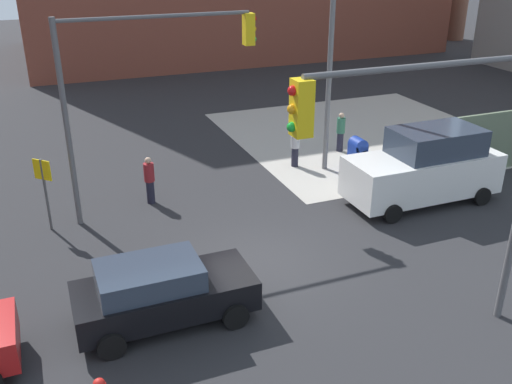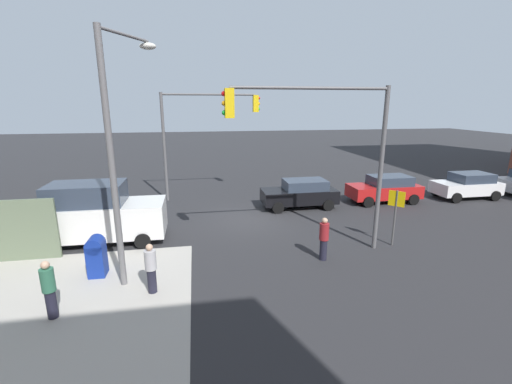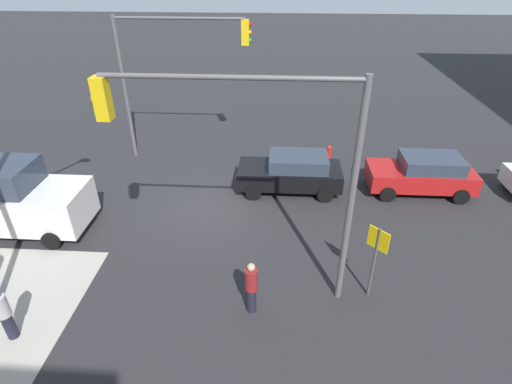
{
  "view_description": "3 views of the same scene",
  "coord_description": "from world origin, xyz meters",
  "px_view_note": "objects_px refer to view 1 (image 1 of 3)",
  "views": [
    {
      "loc": [
        -5.36,
        -13.04,
        8.52
      ],
      "look_at": [
        0.54,
        1.64,
        1.46
      ],
      "focal_mm": 40.0,
      "sensor_mm": 36.0,
      "label": 1
    },
    {
      "loc": [
        2.67,
        16.7,
        5.82
      ],
      "look_at": [
        -0.27,
        0.17,
        1.5
      ],
      "focal_mm": 24.0,
      "sensor_mm": 36.0,
      "label": 2
    },
    {
      "loc": [
        -2.62,
        13.17,
        8.7
      ],
      "look_at": [
        -1.92,
        1.9,
        1.92
      ],
      "focal_mm": 28.0,
      "sensor_mm": 36.0,
      "label": 3
    }
  ],
  "objects_px": {
    "mailbox_blue": "(357,154)",
    "van_white_delivery": "(425,167)",
    "traffic_signal_nw_corner": "(143,74)",
    "pedestrian_walking_north": "(295,146)",
    "street_lamp_corner": "(331,53)",
    "pedestrian_waiting": "(150,179)",
    "hatchback_black": "(161,291)",
    "pedestrian_crossing": "(341,131)",
    "traffic_signal_se_corner": "(448,149)"
  },
  "relations": [
    {
      "from": "traffic_signal_se_corner",
      "to": "street_lamp_corner",
      "type": "height_order",
      "value": "street_lamp_corner"
    },
    {
      "from": "traffic_signal_nw_corner",
      "to": "mailbox_blue",
      "type": "distance_m",
      "value": 9.16
    },
    {
      "from": "mailbox_blue",
      "to": "pedestrian_waiting",
      "type": "height_order",
      "value": "pedestrian_waiting"
    },
    {
      "from": "hatchback_black",
      "to": "van_white_delivery",
      "type": "bearing_deg",
      "value": 18.68
    },
    {
      "from": "pedestrian_crossing",
      "to": "hatchback_black",
      "type": "bearing_deg",
      "value": -106.9
    },
    {
      "from": "traffic_signal_nw_corner",
      "to": "hatchback_black",
      "type": "height_order",
      "value": "traffic_signal_nw_corner"
    },
    {
      "from": "street_lamp_corner",
      "to": "pedestrian_waiting",
      "type": "relative_size",
      "value": 4.71
    },
    {
      "from": "mailbox_blue",
      "to": "van_white_delivery",
      "type": "xyz_separation_m",
      "value": [
        0.72,
        -3.2,
        0.52
      ]
    },
    {
      "from": "van_white_delivery",
      "to": "traffic_signal_nw_corner",
      "type": "bearing_deg",
      "value": 163.28
    },
    {
      "from": "street_lamp_corner",
      "to": "van_white_delivery",
      "type": "height_order",
      "value": "street_lamp_corner"
    },
    {
      "from": "hatchback_black",
      "to": "pedestrian_waiting",
      "type": "distance_m",
      "value": 6.93
    },
    {
      "from": "mailbox_blue",
      "to": "pedestrian_walking_north",
      "type": "height_order",
      "value": "pedestrian_walking_north"
    },
    {
      "from": "pedestrian_waiting",
      "to": "pedestrian_walking_north",
      "type": "distance_m",
      "value": 6.33
    },
    {
      "from": "traffic_signal_nw_corner",
      "to": "hatchback_black",
      "type": "xyz_separation_m",
      "value": [
        -1.13,
        -6.12,
        -3.84
      ]
    },
    {
      "from": "traffic_signal_se_corner",
      "to": "pedestrian_waiting",
      "type": "bearing_deg",
      "value": 113.49
    },
    {
      "from": "mailbox_blue",
      "to": "pedestrian_crossing",
      "type": "height_order",
      "value": "pedestrian_crossing"
    },
    {
      "from": "van_white_delivery",
      "to": "pedestrian_waiting",
      "type": "bearing_deg",
      "value": 159.15
    },
    {
      "from": "traffic_signal_se_corner",
      "to": "pedestrian_crossing",
      "type": "xyz_separation_m",
      "value": [
        4.58,
        11.9,
        -3.76
      ]
    },
    {
      "from": "traffic_signal_nw_corner",
      "to": "street_lamp_corner",
      "type": "height_order",
      "value": "street_lamp_corner"
    },
    {
      "from": "traffic_signal_se_corner",
      "to": "street_lamp_corner",
      "type": "bearing_deg",
      "value": 74.22
    },
    {
      "from": "van_white_delivery",
      "to": "pedestrian_walking_north",
      "type": "relative_size",
      "value": 3.27
    },
    {
      "from": "mailbox_blue",
      "to": "pedestrian_waiting",
      "type": "distance_m",
      "value": 8.2
    },
    {
      "from": "hatchback_black",
      "to": "van_white_delivery",
      "type": "distance_m",
      "value": 10.69
    },
    {
      "from": "hatchback_black",
      "to": "pedestrian_walking_north",
      "type": "xyz_separation_m",
      "value": [
        7.4,
        8.12,
        0.01
      ]
    },
    {
      "from": "traffic_signal_se_corner",
      "to": "pedestrian_crossing",
      "type": "relative_size",
      "value": 3.76
    },
    {
      "from": "traffic_signal_se_corner",
      "to": "mailbox_blue",
      "type": "distance_m",
      "value": 11.01
    },
    {
      "from": "pedestrian_waiting",
      "to": "pedestrian_walking_north",
      "type": "relative_size",
      "value": 1.03
    },
    {
      "from": "pedestrian_waiting",
      "to": "pedestrian_walking_north",
      "type": "xyz_separation_m",
      "value": [
        6.2,
        1.3,
        -0.03
      ]
    },
    {
      "from": "traffic_signal_nw_corner",
      "to": "traffic_signal_se_corner",
      "type": "bearing_deg",
      "value": -64.57
    },
    {
      "from": "hatchback_black",
      "to": "street_lamp_corner",
      "type": "bearing_deg",
      "value": 40.75
    },
    {
      "from": "van_white_delivery",
      "to": "pedestrian_crossing",
      "type": "height_order",
      "value": "van_white_delivery"
    },
    {
      "from": "street_lamp_corner",
      "to": "traffic_signal_se_corner",
      "type": "bearing_deg",
      "value": -105.78
    },
    {
      "from": "hatchback_black",
      "to": "van_white_delivery",
      "type": "height_order",
      "value": "van_white_delivery"
    },
    {
      "from": "street_lamp_corner",
      "to": "hatchback_black",
      "type": "bearing_deg",
      "value": -139.25
    },
    {
      "from": "traffic_signal_nw_corner",
      "to": "pedestrian_walking_north",
      "type": "relative_size",
      "value": 3.94
    },
    {
      "from": "street_lamp_corner",
      "to": "mailbox_blue",
      "type": "distance_m",
      "value": 4.13
    },
    {
      "from": "mailbox_blue",
      "to": "pedestrian_walking_north",
      "type": "xyz_separation_m",
      "value": [
        -2.0,
        1.5,
        0.09
      ]
    },
    {
      "from": "traffic_signal_se_corner",
      "to": "street_lamp_corner",
      "type": "distance_m",
      "value": 10.36
    },
    {
      "from": "mailbox_blue",
      "to": "traffic_signal_se_corner",
      "type": "bearing_deg",
      "value": -112.75
    },
    {
      "from": "traffic_signal_se_corner",
      "to": "van_white_delivery",
      "type": "relative_size",
      "value": 1.2
    },
    {
      "from": "hatchback_black",
      "to": "traffic_signal_se_corner",
      "type": "bearing_deg",
      "value": -28.0
    },
    {
      "from": "traffic_signal_se_corner",
      "to": "pedestrian_walking_north",
      "type": "xyz_separation_m",
      "value": [
        1.98,
        11.0,
        -3.8
      ]
    },
    {
      "from": "traffic_signal_se_corner",
      "to": "pedestrian_walking_north",
      "type": "distance_m",
      "value": 11.81
    },
    {
      "from": "van_white_delivery",
      "to": "pedestrian_walking_north",
      "type": "xyz_separation_m",
      "value": [
        -2.72,
        4.7,
        -0.43
      ]
    },
    {
      "from": "mailbox_blue",
      "to": "pedestrian_waiting",
      "type": "xyz_separation_m",
      "value": [
        -8.2,
        0.2,
        0.12
      ]
    },
    {
      "from": "traffic_signal_nw_corner",
      "to": "pedestrian_waiting",
      "type": "distance_m",
      "value": 3.86
    },
    {
      "from": "hatchback_black",
      "to": "pedestrian_waiting",
      "type": "xyz_separation_m",
      "value": [
        1.2,
        6.82,
        0.04
      ]
    },
    {
      "from": "traffic_signal_nw_corner",
      "to": "mailbox_blue",
      "type": "bearing_deg",
      "value": 3.46
    },
    {
      "from": "mailbox_blue",
      "to": "pedestrian_crossing",
      "type": "relative_size",
      "value": 0.83
    },
    {
      "from": "traffic_signal_se_corner",
      "to": "van_white_delivery",
      "type": "height_order",
      "value": "traffic_signal_se_corner"
    }
  ]
}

